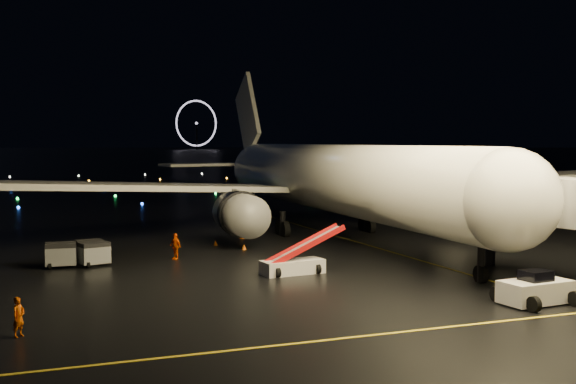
{
  "coord_description": "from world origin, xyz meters",
  "views": [
    {
      "loc": [
        -16.16,
        -38.77,
        8.84
      ],
      "look_at": [
        3.33,
        12.0,
        5.0
      ],
      "focal_mm": 45.0,
      "sensor_mm": 36.0,
      "label": 1
    }
  ],
  "objects_px": {
    "crew_a": "(19,317)",
    "baggage_cart_2": "(61,255)",
    "pushback_tug": "(536,287)",
    "baggage_cart_0": "(94,254)",
    "crew_c": "(175,246)",
    "belt_loader": "(292,252)",
    "baggage_cart_1": "(89,251)",
    "airliner": "(320,141)"
  },
  "relations": [
    {
      "from": "crew_a",
      "to": "baggage_cart_2",
      "type": "relative_size",
      "value": 0.89
    },
    {
      "from": "pushback_tug",
      "to": "baggage_cart_0",
      "type": "bearing_deg",
      "value": 130.12
    },
    {
      "from": "crew_c",
      "to": "baggage_cart_2",
      "type": "bearing_deg",
      "value": -112.22
    },
    {
      "from": "belt_loader",
      "to": "baggage_cart_1",
      "type": "bearing_deg",
      "value": 134.12
    },
    {
      "from": "pushback_tug",
      "to": "baggage_cart_0",
      "type": "distance_m",
      "value": 29.76
    },
    {
      "from": "baggage_cart_0",
      "to": "crew_c",
      "type": "bearing_deg",
      "value": -7.87
    },
    {
      "from": "crew_a",
      "to": "crew_c",
      "type": "height_order",
      "value": "crew_c"
    },
    {
      "from": "belt_loader",
      "to": "crew_a",
      "type": "height_order",
      "value": "belt_loader"
    },
    {
      "from": "pushback_tug",
      "to": "crew_a",
      "type": "distance_m",
      "value": 26.47
    },
    {
      "from": "airliner",
      "to": "crew_a",
      "type": "height_order",
      "value": "airliner"
    },
    {
      "from": "belt_loader",
      "to": "baggage_cart_0",
      "type": "xyz_separation_m",
      "value": [
        -12.03,
        7.92,
        -0.65
      ]
    },
    {
      "from": "belt_loader",
      "to": "crew_c",
      "type": "bearing_deg",
      "value": 118.27
    },
    {
      "from": "pushback_tug",
      "to": "baggage_cart_1",
      "type": "xyz_separation_m",
      "value": [
        -21.23,
        23.12,
        -0.14
      ]
    },
    {
      "from": "airliner",
      "to": "baggage_cart_1",
      "type": "bearing_deg",
      "value": -154.9
    },
    {
      "from": "crew_a",
      "to": "baggage_cart_1",
      "type": "xyz_separation_m",
      "value": [
        5.07,
        20.1,
        -0.13
      ]
    },
    {
      "from": "crew_a",
      "to": "crew_c",
      "type": "xyz_separation_m",
      "value": [
        11.2,
        18.78,
        0.07
      ]
    },
    {
      "from": "crew_a",
      "to": "baggage_cart_1",
      "type": "bearing_deg",
      "value": 28.24
    },
    {
      "from": "crew_c",
      "to": "baggage_cart_2",
      "type": "height_order",
      "value": "crew_c"
    },
    {
      "from": "pushback_tug",
      "to": "crew_c",
      "type": "height_order",
      "value": "crew_c"
    },
    {
      "from": "airliner",
      "to": "pushback_tug",
      "type": "relative_size",
      "value": 16.07
    },
    {
      "from": "crew_c",
      "to": "pushback_tug",
      "type": "bearing_deg",
      "value": 7.83
    },
    {
      "from": "pushback_tug",
      "to": "baggage_cart_2",
      "type": "bearing_deg",
      "value": 132.8
    },
    {
      "from": "airliner",
      "to": "crew_c",
      "type": "relative_size",
      "value": 31.71
    },
    {
      "from": "baggage_cart_0",
      "to": "baggage_cart_2",
      "type": "height_order",
      "value": "baggage_cart_2"
    },
    {
      "from": "belt_loader",
      "to": "crew_c",
      "type": "height_order",
      "value": "belt_loader"
    },
    {
      "from": "airliner",
      "to": "crew_a",
      "type": "bearing_deg",
      "value": -131.31
    },
    {
      "from": "pushback_tug",
      "to": "baggage_cart_1",
      "type": "distance_m",
      "value": 31.39
    },
    {
      "from": "pushback_tug",
      "to": "airliner",
      "type": "bearing_deg",
      "value": 82.18
    },
    {
      "from": "belt_loader",
      "to": "crew_a",
      "type": "xyz_separation_m",
      "value": [
        -17.21,
        -10.03,
        -0.58
      ]
    },
    {
      "from": "crew_a",
      "to": "baggage_cart_0",
      "type": "bearing_deg",
      "value": 26.27
    },
    {
      "from": "baggage_cart_1",
      "to": "baggage_cart_0",
      "type": "bearing_deg",
      "value": -92.18
    },
    {
      "from": "airliner",
      "to": "crew_c",
      "type": "bearing_deg",
      "value": -144.42
    },
    {
      "from": "crew_a",
      "to": "baggage_cart_2",
      "type": "bearing_deg",
      "value": 33.17
    },
    {
      "from": "crew_a",
      "to": "baggage_cart_1",
      "type": "distance_m",
      "value": 20.73
    },
    {
      "from": "baggage_cart_1",
      "to": "crew_a",
      "type": "bearing_deg",
      "value": -109.52
    },
    {
      "from": "crew_c",
      "to": "baggage_cart_0",
      "type": "height_order",
      "value": "crew_c"
    },
    {
      "from": "crew_c",
      "to": "airliner",
      "type": "bearing_deg",
      "value": 97.17
    },
    {
      "from": "pushback_tug",
      "to": "crew_a",
      "type": "height_order",
      "value": "pushback_tug"
    },
    {
      "from": "crew_c",
      "to": "baggage_cart_0",
      "type": "bearing_deg",
      "value": -109.03
    },
    {
      "from": "crew_a",
      "to": "baggage_cart_1",
      "type": "relative_size",
      "value": 0.99
    },
    {
      "from": "airliner",
      "to": "baggage_cart_2",
      "type": "bearing_deg",
      "value": -152.87
    },
    {
      "from": "pushback_tug",
      "to": "baggage_cart_1",
      "type": "bearing_deg",
      "value": 127.49
    }
  ]
}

